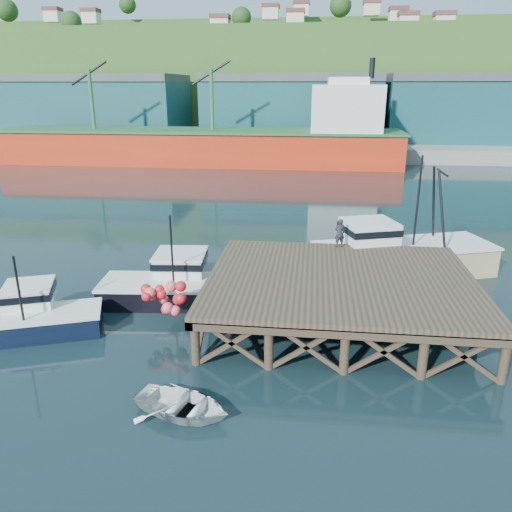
# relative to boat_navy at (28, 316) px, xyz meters

# --- Properties ---
(ground) EXTENTS (300.00, 300.00, 0.00)m
(ground) POSITION_rel_boat_navy_xyz_m (8.08, 2.95, -0.77)
(ground) COLOR black
(ground) RESTS_ON ground
(wharf) EXTENTS (12.00, 10.00, 2.62)m
(wharf) POSITION_rel_boat_navy_xyz_m (13.58, 2.76, 1.17)
(wharf) COLOR brown
(wharf) RESTS_ON ground
(far_quay) EXTENTS (160.00, 40.00, 2.00)m
(far_quay) POSITION_rel_boat_navy_xyz_m (8.08, 72.95, 0.23)
(far_quay) COLOR gray
(far_quay) RESTS_ON ground
(warehouse_left) EXTENTS (32.00, 16.00, 9.00)m
(warehouse_left) POSITION_rel_boat_navy_xyz_m (-26.92, 67.95, 5.73)
(warehouse_left) COLOR #184850
(warehouse_left) RESTS_ON far_quay
(warehouse_mid) EXTENTS (28.00, 16.00, 9.00)m
(warehouse_mid) POSITION_rel_boat_navy_xyz_m (8.08, 67.95, 5.73)
(warehouse_mid) COLOR #184850
(warehouse_mid) RESTS_ON far_quay
(warehouse_right) EXTENTS (30.00, 16.00, 9.00)m
(warehouse_right) POSITION_rel_boat_navy_xyz_m (38.08, 67.95, 5.73)
(warehouse_right) COLOR #184850
(warehouse_right) RESTS_ON far_quay
(cargo_ship) EXTENTS (55.50, 10.00, 13.75)m
(cargo_ship) POSITION_rel_boat_navy_xyz_m (-0.38, 50.95, 2.54)
(cargo_ship) COLOR red
(cargo_ship) RESTS_ON ground
(hillside) EXTENTS (220.00, 50.00, 22.00)m
(hillside) POSITION_rel_boat_navy_xyz_m (8.08, 102.95, 10.23)
(hillside) COLOR #2D511E
(hillside) RESTS_ON ground
(boat_navy) EXTENTS (6.55, 4.48, 3.85)m
(boat_navy) POSITION_rel_boat_navy_xyz_m (0.00, 0.00, 0.00)
(boat_navy) COLOR black
(boat_navy) RESTS_ON ground
(boat_black) EXTENTS (7.79, 6.52, 4.68)m
(boat_black) POSITION_rel_boat_navy_xyz_m (5.56, 4.29, 0.09)
(boat_black) COLOR black
(boat_black) RESTS_ON ground
(trawler) EXTENTS (10.78, 6.62, 6.80)m
(trawler) POSITION_rel_boat_navy_xyz_m (17.28, 9.45, 0.63)
(trawler) COLOR tan
(trawler) RESTS_ON ground
(dinghy) EXTENTS (3.87, 3.22, 0.69)m
(dinghy) POSITION_rel_boat_navy_xyz_m (8.15, -4.89, -0.43)
(dinghy) COLOR white
(dinghy) RESTS_ON ground
(dockworker) EXTENTS (0.66, 0.54, 1.55)m
(dockworker) POSITION_rel_boat_navy_xyz_m (13.66, 7.35, 2.13)
(dockworker) COLOR black
(dockworker) RESTS_ON wharf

